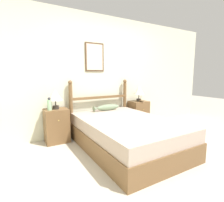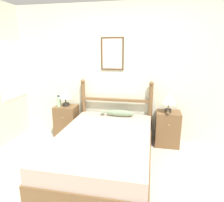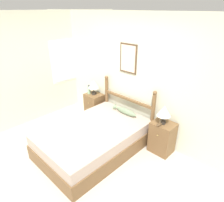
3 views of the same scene
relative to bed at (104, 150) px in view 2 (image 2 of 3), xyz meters
name	(u,v)px [view 2 (image 2 of 3)]	position (x,y,z in m)	size (l,w,h in m)	color
ground_plane	(102,193)	(0.12, -0.61, -0.25)	(16.00, 16.00, 0.00)	#B7AD9E
wall_back	(123,74)	(0.12, 1.12, 1.02)	(6.40, 0.08, 2.55)	beige
bed	(104,150)	(0.00, 0.00, 0.00)	(1.39, 2.09, 0.51)	brown
headboard	(116,107)	(0.00, 1.01, 0.38)	(1.40, 0.08, 1.17)	brown
nightstand_left	(67,121)	(-0.99, 0.88, 0.07)	(0.43, 0.38, 0.64)	brown
nightstand_right	(167,129)	(0.99, 0.88, 0.07)	(0.43, 0.38, 0.64)	brown
table_lamp_left	(65,94)	(-0.98, 0.88, 0.64)	(0.26, 0.26, 0.37)	#2D2823
table_lamp_right	(169,99)	(0.97, 0.86, 0.64)	(0.26, 0.26, 0.37)	#2D2823
bottle	(59,101)	(-1.11, 0.83, 0.49)	(0.08, 0.08, 0.24)	#99C699
model_boat	(168,113)	(0.96, 0.77, 0.41)	(0.07, 0.19, 0.16)	#4C3823
fish_pillow	(118,113)	(0.07, 0.84, 0.32)	(0.61, 0.12, 0.13)	gray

